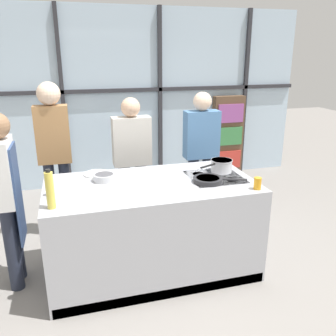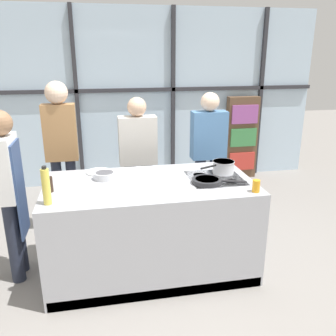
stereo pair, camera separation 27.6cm
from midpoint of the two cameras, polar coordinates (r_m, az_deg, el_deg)
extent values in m
plane|color=gray|center=(3.83, -0.56, -15.58)|extent=(18.00, 18.00, 0.00)
cube|color=silver|center=(5.87, -5.40, 11.01)|extent=(6.40, 0.04, 2.80)
cube|color=#2D2D33|center=(5.80, -5.39, 12.32)|extent=(6.40, 0.06, 0.06)
cube|color=#2D2D33|center=(5.79, -13.05, 10.54)|extent=(0.06, 0.06, 2.80)
cube|color=#2D2D33|center=(5.94, 2.18, 11.17)|extent=(0.06, 0.06, 2.80)
cube|color=#2D2D33|center=(6.46, 15.83, 11.08)|extent=(0.06, 0.06, 2.80)
cube|color=brown|center=(6.31, 12.90, 4.72)|extent=(0.54, 0.16, 1.41)
cube|color=red|center=(6.33, 12.99, 1.05)|extent=(0.45, 0.03, 0.31)
cube|color=#3D8447|center=(6.22, 13.27, 4.77)|extent=(0.45, 0.03, 0.31)
cube|color=#994C93|center=(6.15, 13.53, 8.35)|extent=(0.45, 0.03, 0.31)
cube|color=#A8AAB2|center=(3.59, -0.58, -9.36)|extent=(1.99, 1.04, 0.94)
cube|color=black|center=(3.57, 9.79, -1.70)|extent=(0.52, 0.52, 0.01)
cube|color=black|center=(3.40, 1.07, -19.51)|extent=(1.95, 0.03, 0.10)
cylinder|color=#38383D|center=(3.41, 8.55, -2.51)|extent=(0.13, 0.13, 0.01)
cylinder|color=#38383D|center=(3.50, 12.41, -2.21)|extent=(0.13, 0.13, 0.01)
cylinder|color=#38383D|center=(3.64, 7.27, -1.15)|extent=(0.13, 0.13, 0.01)
cylinder|color=#38383D|center=(3.72, 10.93, -0.90)|extent=(0.13, 0.13, 0.01)
cylinder|color=#232838|center=(3.82, -21.03, -9.80)|extent=(0.13, 0.13, 0.83)
cylinder|color=#232838|center=(3.66, -21.48, -11.09)|extent=(0.13, 0.13, 0.83)
cube|color=white|center=(3.47, -22.58, -0.05)|extent=(0.18, 0.40, 0.59)
cube|color=navy|center=(3.52, -20.58, -3.29)|extent=(0.02, 0.34, 0.91)
cylinder|color=#232838|center=(4.48, -13.27, -4.24)|extent=(0.12, 0.12, 0.91)
cylinder|color=#232838|center=(4.49, -15.41, -4.36)|extent=(0.12, 0.12, 0.91)
cube|color=#A37547|center=(4.25, -15.16, 5.49)|extent=(0.37, 0.17, 0.66)
sphere|color=beige|center=(4.18, -15.68, 11.58)|extent=(0.25, 0.25, 0.25)
cylinder|color=#232838|center=(4.54, -1.62, -4.09)|extent=(0.15, 0.15, 0.81)
cylinder|color=#232838|center=(4.51, -4.20, -4.27)|extent=(0.15, 0.15, 0.81)
cube|color=beige|center=(4.31, -3.06, 4.42)|extent=(0.46, 0.21, 0.58)
sphere|color=#D8AD8C|center=(4.23, -3.15, 9.76)|extent=(0.23, 0.23, 0.23)
cylinder|color=#232838|center=(4.75, 9.05, -3.16)|extent=(0.14, 0.14, 0.83)
cylinder|color=#232838|center=(4.69, 6.78, -3.35)|extent=(0.14, 0.14, 0.83)
cube|color=#4C7AAD|center=(4.51, 8.31, 5.22)|extent=(0.44, 0.20, 0.60)
sphere|color=beige|center=(4.44, 8.56, 10.45)|extent=(0.23, 0.23, 0.23)
cylinder|color=#232326|center=(3.41, 8.57, -2.10)|extent=(0.29, 0.29, 0.04)
cylinder|color=#B26B2D|center=(3.40, 8.59, -1.81)|extent=(0.22, 0.22, 0.01)
cylinder|color=#232326|center=(3.41, 12.89, -2.14)|extent=(0.22, 0.10, 0.02)
cylinder|color=silver|center=(3.70, 10.99, 0.11)|extent=(0.22, 0.22, 0.13)
cylinder|color=silver|center=(3.68, 11.05, 1.00)|extent=(0.22, 0.22, 0.01)
cylinder|color=black|center=(3.54, 8.73, 0.14)|extent=(0.19, 0.10, 0.02)
cylinder|color=white|center=(3.71, -8.96, -0.64)|extent=(0.26, 0.26, 0.01)
cylinder|color=silver|center=(3.51, -7.93, -1.24)|extent=(0.21, 0.21, 0.07)
cylinder|color=#4C4C51|center=(3.50, -7.95, -0.82)|extent=(0.18, 0.18, 0.01)
cylinder|color=#E0CC4C|center=(2.99, -16.50, -2.95)|extent=(0.07, 0.07, 0.30)
cylinder|color=black|center=(2.94, -16.78, 0.03)|extent=(0.04, 0.04, 0.02)
cylinder|color=#332319|center=(3.28, -16.15, -2.57)|extent=(0.05, 0.05, 0.14)
sphere|color=#B2B2B7|center=(3.25, -16.28, -1.16)|extent=(0.03, 0.03, 0.03)
cylinder|color=orange|center=(3.28, 16.31, -2.82)|extent=(0.07, 0.07, 0.11)
camera|label=1|loc=(0.14, -87.74, 0.74)|focal=38.00mm
camera|label=2|loc=(0.14, 92.26, -0.74)|focal=38.00mm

